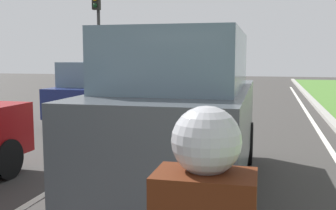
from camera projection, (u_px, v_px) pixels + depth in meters
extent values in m
plane|color=#383533|center=(183.00, 126.00, 11.30)|extent=(60.00, 60.00, 0.00)
cube|color=silver|center=(159.00, 125.00, 11.47)|extent=(0.12, 32.00, 0.01)
cube|color=silver|center=(319.00, 132.00, 10.42)|extent=(0.12, 32.00, 0.01)
cube|color=#474C51|center=(182.00, 125.00, 5.95)|extent=(1.97, 4.53, 1.10)
cube|color=slate|center=(181.00, 60.00, 5.69)|extent=(1.74, 2.73, 0.80)
cylinder|color=black|center=(153.00, 139.00, 7.69)|extent=(0.23, 0.76, 0.76)
cylinder|color=black|center=(246.00, 143.00, 7.30)|extent=(0.23, 0.76, 0.76)
cylinder|color=black|center=(83.00, 190.00, 4.74)|extent=(0.23, 0.76, 0.76)
cylinder|color=black|center=(234.00, 202.00, 4.34)|extent=(0.23, 0.76, 0.76)
cylinder|color=black|center=(5.00, 159.00, 6.40)|extent=(0.23, 0.64, 0.64)
cube|color=navy|center=(99.00, 98.00, 12.01)|extent=(1.70, 3.73, 0.80)
cube|color=slate|center=(95.00, 74.00, 11.68)|extent=(1.51, 1.92, 0.68)
cylinder|color=black|center=(95.00, 106.00, 13.46)|extent=(0.23, 0.60, 0.60)
cylinder|color=black|center=(138.00, 107.00, 13.07)|extent=(0.23, 0.60, 0.60)
cylinder|color=black|center=(55.00, 117.00, 11.05)|extent=(0.23, 0.60, 0.60)
cylinder|color=black|center=(106.00, 119.00, 10.66)|extent=(0.23, 0.60, 0.60)
sphere|color=#B2B2B7|center=(206.00, 141.00, 1.60)|extent=(0.28, 0.28, 0.28)
cylinder|color=#2D2D2D|center=(99.00, 42.00, 17.80)|extent=(0.14, 0.14, 5.14)
sphere|color=black|center=(95.00, 5.00, 17.30)|extent=(0.20, 0.20, 0.20)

